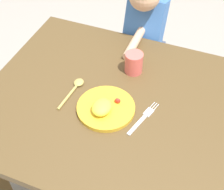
% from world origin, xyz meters
% --- Properties ---
extents(ground_plane, '(8.00, 8.00, 0.00)m').
position_xyz_m(ground_plane, '(0.00, 0.00, 0.00)').
color(ground_plane, gray).
extents(dining_table, '(1.30, 0.93, 0.73)m').
position_xyz_m(dining_table, '(0.00, 0.00, 0.61)').
color(dining_table, brown).
rests_on(dining_table, ground_plane).
extents(plate, '(0.24, 0.24, 0.06)m').
position_xyz_m(plate, '(-0.10, -0.06, 0.74)').
color(plate, gold).
rests_on(plate, dining_table).
extents(fork, '(0.08, 0.20, 0.01)m').
position_xyz_m(fork, '(0.06, -0.05, 0.73)').
color(fork, silver).
rests_on(fork, dining_table).
extents(spoon, '(0.05, 0.20, 0.02)m').
position_xyz_m(spoon, '(-0.27, 0.01, 0.73)').
color(spoon, tan).
rests_on(spoon, dining_table).
extents(drinking_cup, '(0.08, 0.08, 0.10)m').
position_xyz_m(drinking_cup, '(-0.07, 0.21, 0.78)').
color(drinking_cup, '#E45F59').
rests_on(drinking_cup, dining_table).
extents(person, '(0.21, 0.41, 1.02)m').
position_xyz_m(person, '(-0.13, 0.57, 0.53)').
color(person, '#3B465E').
rests_on(person, ground_plane).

